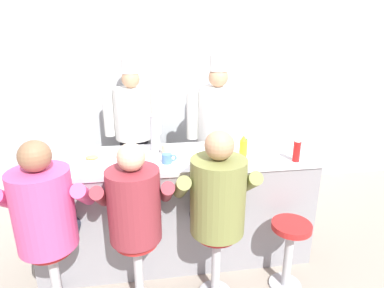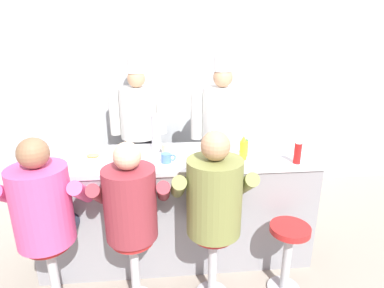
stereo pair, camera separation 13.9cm
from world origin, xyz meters
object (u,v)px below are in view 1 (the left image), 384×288
at_px(water_pitcher_clear, 226,147).
at_px(cook_in_whites_near, 133,126).
at_px(ketchup_bottle_red, 297,150).
at_px(mustard_bottle_yellow, 243,148).
at_px(diner_seated_maroon, 135,208).
at_px(diner_seated_olive, 217,199).
at_px(cereal_bowl, 136,158).
at_px(empty_stool_round, 289,245).
at_px(hot_sauce_bottle_orange, 245,147).
at_px(breakfast_plate, 92,159).
at_px(cook_in_whites_far, 217,128).
at_px(diner_seated_pink, 46,212).
at_px(cup_stack_steel, 155,133).
at_px(coffee_mug_blue, 167,159).
at_px(coffee_mug_tan, 167,150).

distance_m(water_pitcher_clear, cook_in_whites_near, 1.58).
distance_m(ketchup_bottle_red, mustard_bottle_yellow, 0.45).
relative_size(diner_seated_maroon, diner_seated_olive, 0.96).
xyz_separation_m(mustard_bottle_yellow, cereal_bowl, (-0.93, 0.08, -0.08)).
relative_size(mustard_bottle_yellow, cook_in_whites_near, 0.12).
bearing_deg(mustard_bottle_yellow, diner_seated_olive, -127.99).
height_order(cereal_bowl, empty_stool_round, cereal_bowl).
bearing_deg(cook_in_whites_near, hot_sauce_bottle_orange, -51.25).
bearing_deg(breakfast_plate, cook_in_whites_far, 34.27).
bearing_deg(diner_seated_maroon, empty_stool_round, -1.52).
height_order(hot_sauce_bottle_orange, diner_seated_pink, diner_seated_pink).
height_order(cup_stack_steel, diner_seated_maroon, cup_stack_steel).
bearing_deg(diner_seated_maroon, coffee_mug_blue, 55.77).
relative_size(mustard_bottle_yellow, diner_seated_olive, 0.15).
bearing_deg(cup_stack_steel, diner_seated_maroon, -105.16).
relative_size(ketchup_bottle_red, coffee_mug_blue, 1.76).
distance_m(mustard_bottle_yellow, diner_seated_maroon, 1.07).
xyz_separation_m(breakfast_plate, cup_stack_steel, (0.56, 0.16, 0.16)).
height_order(cereal_bowl, cup_stack_steel, cup_stack_steel).
bearing_deg(coffee_mug_tan, diner_seated_pink, -146.62).
relative_size(cereal_bowl, diner_seated_olive, 0.10).
distance_m(coffee_mug_blue, cook_in_whites_far, 1.23).
bearing_deg(water_pitcher_clear, breakfast_plate, 175.24).
bearing_deg(diner_seated_maroon, mustard_bottle_yellow, 23.95).
bearing_deg(mustard_bottle_yellow, water_pitcher_clear, 164.35).
xyz_separation_m(diner_seated_maroon, empty_stool_round, (1.24, -0.03, -0.43)).
bearing_deg(cook_in_whites_far, diner_seated_pink, -137.28).
bearing_deg(cereal_bowl, diner_seated_pink, -141.81).
relative_size(cereal_bowl, cup_stack_steel, 0.41).
distance_m(empty_stool_round, cook_in_whites_far, 1.62).
distance_m(coffee_mug_blue, diner_seated_olive, 0.56).
distance_m(ketchup_bottle_red, empty_stool_round, 0.80).
bearing_deg(cup_stack_steel, cereal_bowl, -130.10).
height_order(coffee_mug_tan, diner_seated_maroon, diner_seated_maroon).
height_order(water_pitcher_clear, empty_stool_round, water_pitcher_clear).
bearing_deg(coffee_mug_blue, cook_in_whites_near, 103.00).
distance_m(diner_seated_olive, empty_stool_round, 0.77).
height_order(hot_sauce_bottle_orange, diner_seated_maroon, diner_seated_maroon).
xyz_separation_m(diner_seated_pink, diner_seated_maroon, (0.62, -0.00, -0.02)).
distance_m(diner_seated_maroon, empty_stool_round, 1.31).
bearing_deg(cook_in_whites_far, cup_stack_steel, -135.75).
bearing_deg(diner_seated_maroon, hot_sauce_bottle_orange, 26.95).
xyz_separation_m(breakfast_plate, coffee_mug_blue, (0.64, -0.15, 0.03)).
relative_size(mustard_bottle_yellow, water_pitcher_clear, 1.06).
bearing_deg(coffee_mug_blue, diner_seated_olive, -50.02).
height_order(hot_sauce_bottle_orange, water_pitcher_clear, water_pitcher_clear).
bearing_deg(cook_in_whites_near, cook_in_whites_far, -19.19).
relative_size(ketchup_bottle_red, hot_sauce_bottle_orange, 1.51).
xyz_separation_m(breakfast_plate, cook_in_whites_near, (0.32, 1.23, -0.05)).
xyz_separation_m(empty_stool_round, cook_in_whites_near, (-1.28, 1.82, 0.57)).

